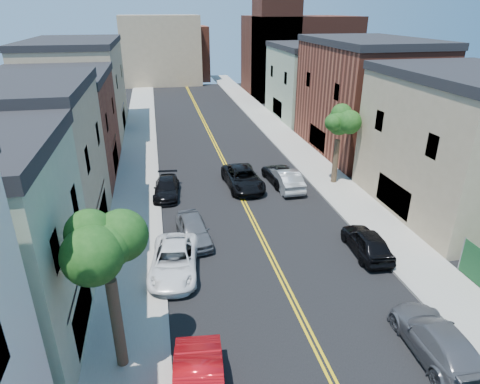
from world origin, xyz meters
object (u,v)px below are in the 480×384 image
white_pickup (174,261)px  grey_car_right (437,340)px  dark_car_right_far (281,174)px  black_suv_lane (243,178)px  grey_car_left (193,230)px  black_car_right (367,242)px  black_car_left (166,188)px  silver_car_right (286,179)px

white_pickup → grey_car_right: size_ratio=1.03×
dark_car_right_far → black_suv_lane: size_ratio=0.85×
white_pickup → black_suv_lane: black_suv_lane is taller
grey_car_left → dark_car_right_far: grey_car_left is taller
grey_car_right → black_car_right: bearing=-94.0°
grey_car_left → dark_car_right_far: 11.30m
white_pickup → dark_car_right_far: size_ratio=1.12×
dark_car_right_far → black_suv_lane: black_suv_lane is taller
grey_car_left → black_car_right: (9.66, -3.47, -0.01)m
grey_car_left → black_car_left: size_ratio=0.99×
dark_car_right_far → grey_car_right: bearing=87.3°
grey_car_left → black_car_right: grey_car_left is taller
white_pickup → grey_car_left: grey_car_left is taller
white_pickup → grey_car_left: 3.43m
grey_car_right → black_suv_lane: bearing=-75.1°
grey_car_right → grey_car_left: bearing=-49.3°
black_car_right → silver_car_right: size_ratio=0.92×
grey_car_left → grey_car_right: size_ratio=0.86×
white_pickup → silver_car_right: (9.30, 9.83, 0.05)m
black_car_right → black_suv_lane: bearing=-62.2°
silver_car_right → grey_car_right: bearing=91.6°
black_car_right → silver_car_right: bearing=-77.2°
grey_car_left → black_car_left: bearing=95.9°
black_car_left → silver_car_right: bearing=3.4°
grey_car_left → black_suv_lane: black_suv_lane is taller
silver_car_right → dark_car_right_far: bearing=-91.1°
black_car_left → grey_car_right: size_ratio=0.87×
white_pickup → black_suv_lane: bearing=68.2°
grey_car_left → silver_car_right: bearing=35.1°
black_car_left → silver_car_right: (9.30, -0.37, 0.14)m
grey_car_left → silver_car_right: size_ratio=0.93×
black_car_right → silver_car_right: (-1.70, 10.14, 0.04)m
white_pickup → black_car_right: black_car_right is taller
grey_car_right → silver_car_right: 17.85m
silver_car_right → dark_car_right_far: silver_car_right is taller
black_suv_lane → silver_car_right: bearing=-17.0°
grey_car_left → black_suv_lane: size_ratio=0.79×
silver_car_right → dark_car_right_far: 1.36m
white_pickup → silver_car_right: 13.53m
black_car_right → black_suv_lane: size_ratio=0.79×
grey_car_left → black_suv_lane: 8.83m
grey_car_right → black_car_right: 7.73m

